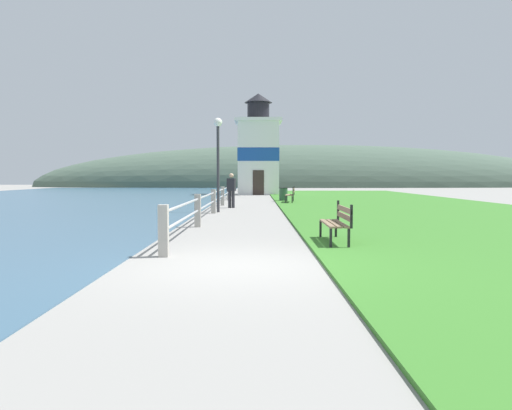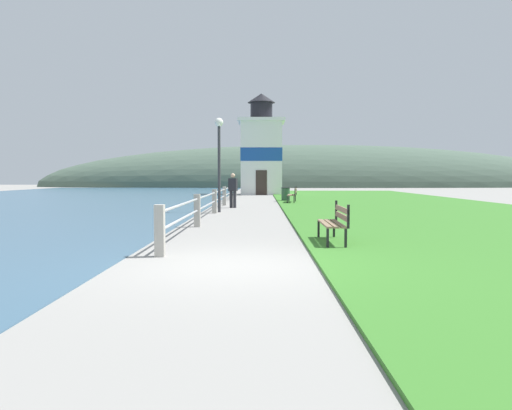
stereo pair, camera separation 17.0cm
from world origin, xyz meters
TOP-DOWN VIEW (x-y plane):
  - ground_plane at (0.00, 0.00)m, footprint 160.00×160.00m
  - grass_verge at (7.49, 16.83)m, footprint 12.00×50.50m
  - seawall_railing at (-1.39, 14.81)m, footprint 0.18×27.80m
  - park_bench_near at (2.18, 2.70)m, footprint 0.49×1.81m
  - park_bench_midway at (2.32, 19.59)m, footprint 0.67×1.88m
  - lighthouse at (0.55, 33.43)m, footprint 3.83×3.83m
  - person_strolling at (-0.83, 15.57)m, footprint 0.45×0.34m
  - trash_bin at (2.01, 21.60)m, footprint 0.54×0.54m
  - lamp_post at (-1.24, 12.66)m, footprint 0.36×0.36m
  - distant_hillside at (8.00, 63.67)m, footprint 80.00×16.00m

SIDE VIEW (x-z plane):
  - ground_plane at x=0.00m, z-range 0.00..0.00m
  - distant_hillside at x=8.00m, z-range -6.00..6.00m
  - grass_verge at x=7.49m, z-range 0.00..0.06m
  - trash_bin at x=2.01m, z-range 0.00..0.84m
  - park_bench_near at x=2.18m, z-range 0.07..1.01m
  - park_bench_midway at x=2.32m, z-range 0.07..1.01m
  - seawall_railing at x=-1.39m, z-range 0.09..1.07m
  - person_strolling at x=-0.83m, z-range 0.07..1.73m
  - lamp_post at x=-1.24m, z-range 0.76..4.72m
  - lighthouse at x=0.55m, z-range -0.62..7.76m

